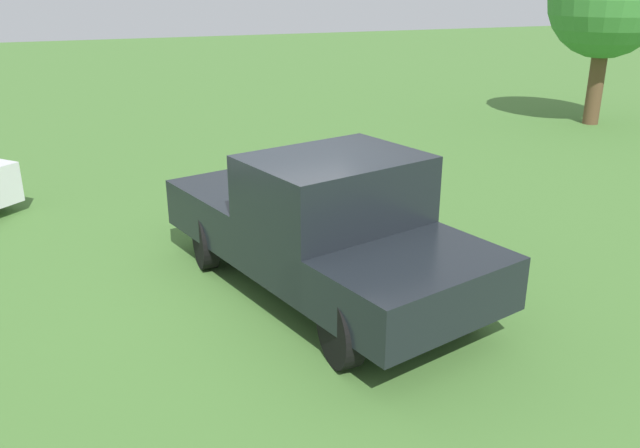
# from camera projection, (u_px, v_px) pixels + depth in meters

# --- Properties ---
(ground_plane) EXTENTS (80.00, 80.00, 0.00)m
(ground_plane) POSITION_uv_depth(u_px,v_px,m) (288.00, 299.00, 8.12)
(ground_plane) COLOR #477533
(pickup_truck) EXTENTS (5.06, 3.10, 1.82)m
(pickup_truck) POSITION_uv_depth(u_px,v_px,m) (326.00, 223.00, 7.94)
(pickup_truck) COLOR black
(pickup_truck) RESTS_ON ground_plane
(tree_back_left) EXTENTS (3.01, 3.01, 4.76)m
(tree_back_left) POSITION_uv_depth(u_px,v_px,m) (608.00, 0.00, 16.86)
(tree_back_left) COLOR brown
(tree_back_left) RESTS_ON ground_plane
(traffic_cone) EXTENTS (0.32, 0.32, 0.55)m
(traffic_cone) POSITION_uv_depth(u_px,v_px,m) (331.00, 171.00, 12.52)
(traffic_cone) COLOR orange
(traffic_cone) RESTS_ON ground_plane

